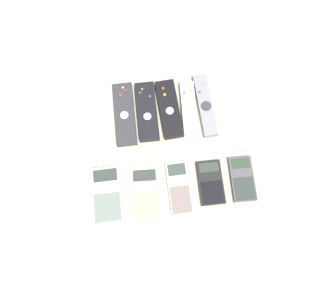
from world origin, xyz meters
TOP-DOWN VIEW (x-y plane):
  - ground_plane at (0.00, 0.00)m, footprint 3.00×3.00m
  - remote_0 at (-0.11, 0.13)m, footprint 0.06×0.19m
  - remote_1 at (-0.05, 0.13)m, footprint 0.06×0.18m
  - remote_2 at (0.02, 0.13)m, footprint 0.07×0.18m
  - remote_3 at (0.07, 0.12)m, footprint 0.05×0.17m
  - remote_4 at (0.12, 0.13)m, footprint 0.05×0.20m
  - calculator_0 at (-0.18, -0.10)m, footprint 0.08×0.15m
  - calculator_1 at (-0.08, -0.11)m, footprint 0.09×0.15m
  - calculator_2 at (0.02, -0.10)m, footprint 0.06×0.15m
  - calculator_3 at (0.10, -0.10)m, footprint 0.07×0.12m
  - calculator_4 at (0.19, -0.10)m, footprint 0.07×0.13m

SIDE VIEW (x-z plane):
  - ground_plane at x=0.00m, z-range 0.00..0.00m
  - calculator_1 at x=-0.08m, z-range 0.00..0.01m
  - calculator_2 at x=0.02m, z-range 0.00..0.01m
  - calculator_3 at x=0.10m, z-range 0.00..0.02m
  - calculator_4 at x=0.19m, z-range 0.00..0.02m
  - calculator_0 at x=-0.18m, z-range 0.00..0.02m
  - remote_0 at x=-0.11m, z-range 0.00..0.02m
  - remote_2 at x=0.02m, z-range 0.00..0.02m
  - remote_3 at x=0.07m, z-range 0.00..0.02m
  - remote_4 at x=0.12m, z-range 0.00..0.02m
  - remote_1 at x=-0.05m, z-range 0.00..0.03m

